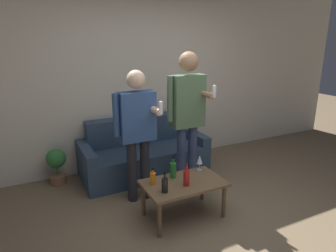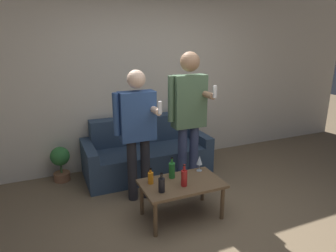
{
  "view_description": "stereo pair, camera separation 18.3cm",
  "coord_description": "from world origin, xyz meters",
  "px_view_note": "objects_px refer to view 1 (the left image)",
  "views": [
    {
      "loc": [
        -1.67,
        -2.1,
        1.94
      ],
      "look_at": [
        -0.2,
        0.9,
        0.95
      ],
      "focal_mm": 32.0,
      "sensor_mm": 36.0,
      "label": 1
    },
    {
      "loc": [
        -1.51,
        -2.17,
        1.94
      ],
      "look_at": [
        -0.2,
        0.9,
        0.95
      ],
      "focal_mm": 32.0,
      "sensor_mm": 36.0,
      "label": 2
    }
  ],
  "objects_px": {
    "coffee_table": "(184,186)",
    "person_standing_left": "(137,127)",
    "couch": "(143,154)",
    "bottle_orange": "(165,185)",
    "person_standing_right": "(187,111)"
  },
  "relations": [
    {
      "from": "coffee_table",
      "to": "person_standing_right",
      "type": "distance_m",
      "value": 0.96
    },
    {
      "from": "person_standing_left",
      "to": "person_standing_right",
      "type": "bearing_deg",
      "value": -2.24
    },
    {
      "from": "couch",
      "to": "bottle_orange",
      "type": "relative_size",
      "value": 8.58
    },
    {
      "from": "couch",
      "to": "coffee_table",
      "type": "height_order",
      "value": "couch"
    },
    {
      "from": "bottle_orange",
      "to": "coffee_table",
      "type": "bearing_deg",
      "value": 20.89
    },
    {
      "from": "bottle_orange",
      "to": "person_standing_right",
      "type": "bearing_deg",
      "value": 46.24
    },
    {
      "from": "couch",
      "to": "bottle_orange",
      "type": "height_order",
      "value": "couch"
    },
    {
      "from": "couch",
      "to": "person_standing_left",
      "type": "relative_size",
      "value": 1.12
    },
    {
      "from": "couch",
      "to": "coffee_table",
      "type": "xyz_separation_m",
      "value": [
        -0.02,
        -1.28,
        0.08
      ]
    },
    {
      "from": "person_standing_left",
      "to": "couch",
      "type": "bearing_deg",
      "value": 64.52
    },
    {
      "from": "coffee_table",
      "to": "person_standing_left",
      "type": "bearing_deg",
      "value": 118.33
    },
    {
      "from": "person_standing_left",
      "to": "person_standing_right",
      "type": "relative_size",
      "value": 0.89
    },
    {
      "from": "coffee_table",
      "to": "person_standing_right",
      "type": "relative_size",
      "value": 0.5
    },
    {
      "from": "couch",
      "to": "person_standing_right",
      "type": "distance_m",
      "value": 1.12
    },
    {
      "from": "couch",
      "to": "bottle_orange",
      "type": "distance_m",
      "value": 1.43
    }
  ]
}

